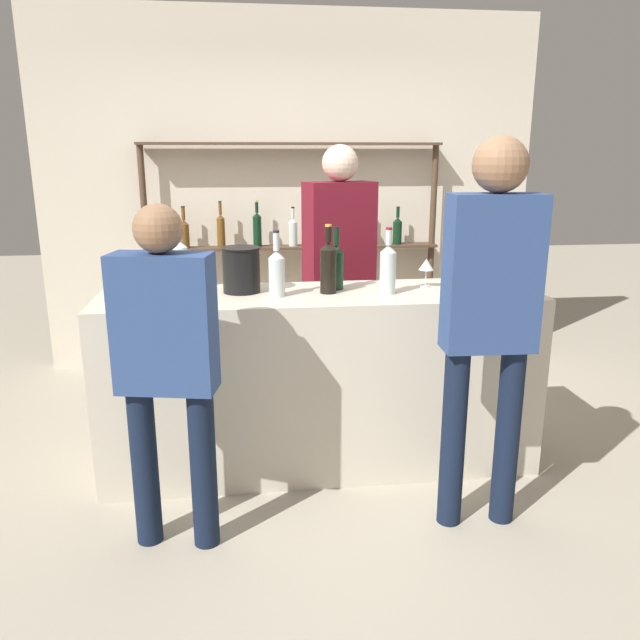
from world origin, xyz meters
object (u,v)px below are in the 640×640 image
(counter_bottle_4, at_px, (277,272))
(server_behind_counter, at_px, (339,258))
(wine_glass, at_px, (426,265))
(counter_bottle_2, at_px, (336,266))
(customer_right, at_px, (490,304))
(counter_bottle_1, at_px, (328,266))
(counter_bottle_3, at_px, (181,264))
(counter_bottle_0, at_px, (388,268))
(customer_left, at_px, (166,355))
(ice_bucket, at_px, (241,270))

(counter_bottle_4, relative_size, server_behind_counter, 0.19)
(wine_glass, bearing_deg, counter_bottle_2, 178.43)
(customer_right, height_order, server_behind_counter, customer_right)
(counter_bottle_1, relative_size, wine_glass, 2.30)
(counter_bottle_1, height_order, counter_bottle_2, counter_bottle_1)
(counter_bottle_2, bearing_deg, counter_bottle_3, 173.18)
(counter_bottle_0, xyz_separation_m, counter_bottle_3, (-1.10, 0.25, 0.00))
(customer_right, xyz_separation_m, customer_left, (-1.42, 0.00, -0.18))
(wine_glass, relative_size, customer_left, 0.10)
(counter_bottle_0, distance_m, customer_left, 1.28)
(counter_bottle_0, bearing_deg, customer_right, -62.86)
(ice_bucket, distance_m, customer_left, 0.85)
(server_behind_counter, bearing_deg, counter_bottle_3, -74.06)
(counter_bottle_0, distance_m, customer_right, 0.70)
(counter_bottle_1, bearing_deg, server_behind_counter, 77.04)
(counter_bottle_4, distance_m, server_behind_counter, 0.99)
(ice_bucket, relative_size, server_behind_counter, 0.14)
(counter_bottle_3, relative_size, server_behind_counter, 0.20)
(counter_bottle_0, height_order, ice_bucket, counter_bottle_0)
(counter_bottle_3, xyz_separation_m, counter_bottle_4, (0.51, -0.24, -0.01))
(counter_bottle_4, bearing_deg, wine_glass, 8.34)
(wine_glass, bearing_deg, ice_bucket, 179.74)
(server_behind_counter, bearing_deg, counter_bottle_2, -27.15)
(ice_bucket, bearing_deg, customer_right, -34.83)
(counter_bottle_3, bearing_deg, counter_bottle_4, -24.95)
(counter_bottle_0, relative_size, server_behind_counter, 0.20)
(wine_glass, xyz_separation_m, ice_bucket, (-1.02, 0.00, -0.00))
(counter_bottle_2, relative_size, server_behind_counter, 0.19)
(counter_bottle_3, xyz_separation_m, ice_bucket, (0.33, -0.11, -0.02))
(counter_bottle_0, xyz_separation_m, counter_bottle_1, (-0.31, 0.06, 0.01))
(ice_bucket, relative_size, customer_left, 0.16)
(server_behind_counter, bearing_deg, ice_bucket, -58.14)
(ice_bucket, bearing_deg, counter_bottle_2, 1.01)
(counter_bottle_1, bearing_deg, counter_bottle_3, 166.57)
(counter_bottle_3, xyz_separation_m, wine_glass, (1.35, -0.11, -0.02))
(counter_bottle_3, relative_size, counter_bottle_4, 1.05)
(counter_bottle_0, height_order, counter_bottle_1, counter_bottle_1)
(ice_bucket, bearing_deg, wine_glass, -0.26)
(counter_bottle_2, bearing_deg, server_behind_counter, 79.68)
(customer_right, bearing_deg, counter_bottle_4, 57.66)
(wine_glass, bearing_deg, counter_bottle_4, -171.66)
(counter_bottle_0, distance_m, ice_bucket, 0.79)
(wine_glass, distance_m, customer_right, 0.76)
(counter_bottle_2, distance_m, ice_bucket, 0.52)
(server_behind_counter, bearing_deg, customer_right, -0.38)
(counter_bottle_3, relative_size, wine_glass, 2.27)
(counter_bottle_0, height_order, counter_bottle_2, counter_bottle_0)
(counter_bottle_0, relative_size, customer_left, 0.23)
(wine_glass, xyz_separation_m, server_behind_counter, (-0.37, 0.74, -0.07))
(counter_bottle_4, xyz_separation_m, customer_left, (-0.51, -0.63, -0.23))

